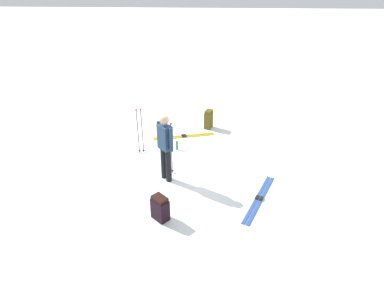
# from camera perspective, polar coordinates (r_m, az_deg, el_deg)

# --- Properties ---
(ground_plane) EXTENTS (80.00, 80.00, 0.00)m
(ground_plane) POSITION_cam_1_polar(r_m,az_deg,el_deg) (8.71, -0.00, -4.08)
(ground_plane) COLOR white
(skier_standing) EXTENTS (0.42, 0.44, 1.70)m
(skier_standing) POSITION_cam_1_polar(r_m,az_deg,el_deg) (7.80, -4.60, -0.13)
(skier_standing) COLOR black
(skier_standing) RESTS_ON ground_plane
(ski_pair_near) EXTENTS (0.93, 1.85, 0.05)m
(ski_pair_near) POSITION_cam_1_polar(r_m,az_deg,el_deg) (7.75, 11.42, -9.16)
(ski_pair_near) COLOR #2C4F9E
(ski_pair_near) RESTS_ON ground_plane
(ski_pair_far) EXTENTS (1.88, 0.65, 0.05)m
(ski_pair_far) POSITION_cam_1_polar(r_m,az_deg,el_deg) (10.29, -1.38, 1.34)
(ski_pair_far) COLOR gold
(ski_pair_far) RESTS_ON ground_plane
(backpack_large_dark) EXTENTS (0.42, 0.41, 0.55)m
(backpack_large_dark) POSITION_cam_1_polar(r_m,az_deg,el_deg) (6.95, -5.49, -10.89)
(backpack_large_dark) COLOR black
(backpack_large_dark) RESTS_ON ground_plane
(backpack_bright) EXTENTS (0.30, 0.36, 0.61)m
(backpack_bright) POSITION_cam_1_polar(r_m,az_deg,el_deg) (10.77, 2.85, 4.25)
(backpack_bright) COLOR #504315
(backpack_bright) RESTS_ON ground_plane
(ski_poles_planted_near) EXTENTS (0.19, 0.11, 1.39)m
(ski_poles_planted_near) POSITION_cam_1_polar(r_m,az_deg,el_deg) (8.12, -3.97, -0.41)
(ski_poles_planted_near) COLOR maroon
(ski_poles_planted_near) RESTS_ON ground_plane
(ski_poles_planted_far) EXTENTS (0.18, 0.10, 1.33)m
(ski_poles_planted_far) POSITION_cam_1_polar(r_m,az_deg,el_deg) (9.18, -8.93, 2.56)
(ski_poles_planted_far) COLOR black
(ski_poles_planted_far) RESTS_ON ground_plane
(thermos_bottle) EXTENTS (0.07, 0.07, 0.26)m
(thermos_bottle) POSITION_cam_1_polar(r_m,az_deg,el_deg) (9.51, -2.60, -0.24)
(thermos_bottle) COLOR #28752F
(thermos_bottle) RESTS_ON ground_plane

